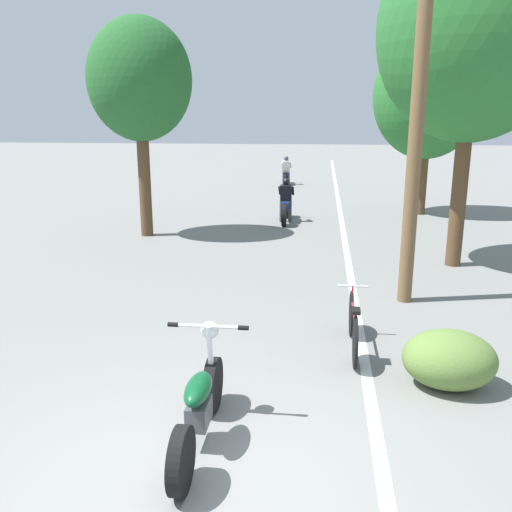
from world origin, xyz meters
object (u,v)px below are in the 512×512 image
utility_pole (419,89)px  motorcycle_rider_far (286,174)px  motorcycle_rider_lead (286,205)px  roadside_tree_right_far (428,96)px  roadside_tree_left (140,81)px  motorcycle_foreground (200,404)px  bicycle_parked (353,325)px  roadside_tree_right_near (474,30)px

utility_pole → motorcycle_rider_far: 16.96m
utility_pole → motorcycle_rider_far: utility_pole is taller
utility_pole → motorcycle_rider_lead: 8.15m
roadside_tree_right_far → roadside_tree_left: 9.02m
motorcycle_foreground → motorcycle_rider_far: (-0.60, 20.98, 0.08)m
motorcycle_foreground → bicycle_parked: 2.90m
motorcycle_foreground → roadside_tree_left: bearing=111.0°
roadside_tree_right_far → motorcycle_rider_far: roadside_tree_right_far is taller
roadside_tree_right_near → roadside_tree_right_far: (0.36, 6.45, -1.01)m
utility_pole → roadside_tree_right_far: utility_pole is taller
roadside_tree_right_far → bicycle_parked: roadside_tree_right_far is taller
motorcycle_rider_far → bicycle_parked: (2.20, -18.56, -0.14)m
roadside_tree_left → motorcycle_rider_lead: 5.57m
motorcycle_rider_lead → motorcycle_rider_far: (-0.63, 9.26, -0.01)m
motorcycle_rider_far → utility_pole: bearing=-78.9°
utility_pole → roadside_tree_left: utility_pole is taller
roadside_tree_right_near → roadside_tree_right_far: bearing=86.8°
roadside_tree_right_near → bicycle_parked: roadside_tree_right_near is taller
bicycle_parked → motorcycle_foreground: bearing=-123.5°
motorcycle_rider_far → bicycle_parked: size_ratio=1.13×
roadside_tree_right_far → motorcycle_rider_lead: size_ratio=2.75×
utility_pole → motorcycle_foreground: bearing=-119.5°
utility_pole → motorcycle_foreground: (-2.61, -4.61, -3.14)m
utility_pole → roadside_tree_right_far: 9.16m
motorcycle_rider_far → roadside_tree_right_near: bearing=-71.6°
roadside_tree_right_near → motorcycle_rider_far: roadside_tree_right_near is taller
roadside_tree_left → bicycle_parked: (5.18, -6.88, -3.64)m
roadside_tree_left → motorcycle_rider_far: 12.55m
bicycle_parked → utility_pole: bearing=65.3°
bicycle_parked → motorcycle_rider_lead: bearing=99.6°
utility_pole → roadside_tree_right_near: (1.38, 2.55, 1.21)m
roadside_tree_right_far → motorcycle_rider_lead: roadside_tree_right_far is taller
motorcycle_rider_lead → bicycle_parked: 9.43m
motorcycle_rider_far → bicycle_parked: bearing=-83.2°
motorcycle_rider_lead → motorcycle_rider_far: size_ratio=1.06×
motorcycle_foreground → motorcycle_rider_lead: size_ratio=0.94×
roadside_tree_right_far → motorcycle_rider_lead: 5.72m
roadside_tree_right_near → motorcycle_foreground: bearing=-119.1°
motorcycle_foreground → motorcycle_rider_lead: (0.03, 11.72, 0.09)m
roadside_tree_right_near → bicycle_parked: 6.90m
roadside_tree_right_near → motorcycle_rider_lead: size_ratio=3.33×
roadside_tree_right_near → bicycle_parked: bearing=-116.7°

